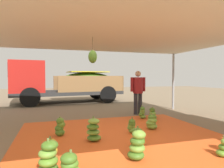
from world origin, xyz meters
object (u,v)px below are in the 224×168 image
(banana_bunch_9, at_px, (224,148))
(cargo_truck_main, at_px, (65,82))
(banana_bunch_6, at_px, (137,146))
(banana_bunch_8, at_px, (48,159))
(banana_bunch_7, at_px, (51,152))
(banana_bunch_11, at_px, (153,114))
(banana_bunch_12, at_px, (138,137))
(banana_bunch_3, at_px, (93,130))
(banana_bunch_2, at_px, (132,126))
(worker_0, at_px, (138,89))
(banana_bunch_4, at_px, (142,113))
(banana_bunch_0, at_px, (152,122))
(banana_bunch_10, at_px, (60,127))

(banana_bunch_9, relative_size, cargo_truck_main, 0.06)
(banana_bunch_6, bearing_deg, cargo_truck_main, 95.28)
(banana_bunch_8, bearing_deg, banana_bunch_7, 83.59)
(banana_bunch_11, bearing_deg, banana_bunch_12, -124.78)
(banana_bunch_3, bearing_deg, banana_bunch_2, 15.58)
(banana_bunch_6, height_order, banana_bunch_9, banana_bunch_6)
(banana_bunch_8, xyz_separation_m, banana_bunch_11, (3.54, 3.15, -0.06))
(banana_bunch_9, bearing_deg, banana_bunch_12, 141.94)
(worker_0, bearing_deg, banana_bunch_4, -104.00)
(banana_bunch_0, height_order, banana_bunch_11, banana_bunch_0)
(banana_bunch_2, xyz_separation_m, cargo_truck_main, (-1.37, 7.12, 1.02))
(banana_bunch_10, xyz_separation_m, cargo_truck_main, (0.51, 6.80, 0.98))
(banana_bunch_11, bearing_deg, worker_0, 96.48)
(banana_bunch_0, height_order, banana_bunch_2, banana_bunch_0)
(banana_bunch_9, xyz_separation_m, banana_bunch_10, (-2.95, 2.31, 0.05))
(banana_bunch_10, bearing_deg, banana_bunch_0, -2.43)
(banana_bunch_0, bearing_deg, banana_bunch_11, 60.43)
(banana_bunch_7, bearing_deg, cargo_truck_main, 85.17)
(banana_bunch_2, distance_m, banana_bunch_4, 1.95)
(banana_bunch_11, bearing_deg, banana_bunch_9, -95.65)
(banana_bunch_7, distance_m, banana_bunch_9, 3.23)
(banana_bunch_2, distance_m, banana_bunch_10, 1.91)
(banana_bunch_10, bearing_deg, banana_bunch_4, 23.56)
(banana_bunch_0, height_order, banana_bunch_4, banana_bunch_4)
(banana_bunch_3, relative_size, banana_bunch_6, 1.00)
(banana_bunch_10, distance_m, cargo_truck_main, 6.89)
(banana_bunch_8, relative_size, banana_bunch_12, 1.31)
(banana_bunch_12, xyz_separation_m, worker_0, (1.54, 3.42, 0.84))
(banana_bunch_9, distance_m, banana_bunch_12, 1.67)
(banana_bunch_6, xyz_separation_m, banana_bunch_12, (0.32, 0.66, -0.07))
(banana_bunch_2, distance_m, banana_bunch_9, 2.26)
(banana_bunch_8, bearing_deg, banana_bunch_3, 54.45)
(banana_bunch_0, relative_size, banana_bunch_2, 1.07)
(banana_bunch_9, distance_m, banana_bunch_11, 3.43)
(banana_bunch_3, height_order, worker_0, worker_0)
(banana_bunch_2, height_order, banana_bunch_11, banana_bunch_11)
(banana_bunch_9, height_order, cargo_truck_main, cargo_truck_main)
(banana_bunch_4, bearing_deg, banana_bunch_9, -90.16)
(banana_bunch_0, relative_size, banana_bunch_6, 0.79)
(banana_bunch_3, bearing_deg, cargo_truck_main, 91.91)
(banana_bunch_0, bearing_deg, banana_bunch_8, -145.87)
(banana_bunch_3, bearing_deg, banana_bunch_8, -125.55)
(worker_0, bearing_deg, banana_bunch_3, -131.08)
(banana_bunch_0, distance_m, cargo_truck_main, 7.29)
(banana_bunch_0, bearing_deg, worker_0, 75.69)
(banana_bunch_0, height_order, banana_bunch_3, banana_bunch_3)
(banana_bunch_11, distance_m, worker_0, 1.34)
(banana_bunch_0, relative_size, cargo_truck_main, 0.07)
(banana_bunch_3, distance_m, banana_bunch_7, 1.42)
(banana_bunch_10, bearing_deg, banana_bunch_11, 18.59)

